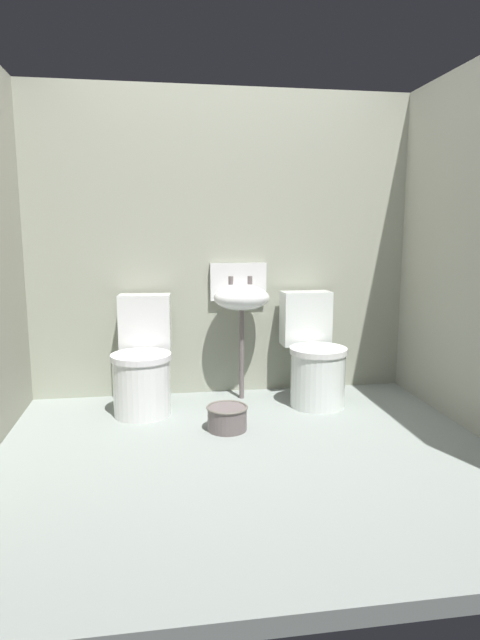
{
  "coord_description": "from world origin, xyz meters",
  "views": [
    {
      "loc": [
        -0.48,
        -2.82,
        1.23
      ],
      "look_at": [
        0.0,
        0.28,
        0.7
      ],
      "focal_mm": 29.87,
      "sensor_mm": 36.0,
      "label": 1
    }
  ],
  "objects_px": {
    "toilet_right": "(314,359)",
    "bucket": "(227,417)",
    "toilet_left": "(143,365)",
    "sink": "(241,297)"
  },
  "relations": [
    {
      "from": "toilet_right",
      "to": "bucket",
      "type": "bearing_deg",
      "value": 31.09
    },
    {
      "from": "toilet_right",
      "to": "sink",
      "type": "bearing_deg",
      "value": -22.77
    },
    {
      "from": "toilet_left",
      "to": "toilet_right",
      "type": "xyz_separation_m",
      "value": [
        1.21,
        -0.0,
        0.0
      ]
    },
    {
      "from": "toilet_left",
      "to": "bucket",
      "type": "distance_m",
      "value": 0.73
    },
    {
      "from": "toilet_left",
      "to": "bucket",
      "type": "relative_size",
      "value": 3.0
    },
    {
      "from": "bucket",
      "to": "sink",
      "type": "bearing_deg",
      "value": 73.65
    },
    {
      "from": "toilet_left",
      "to": "sink",
      "type": "bearing_deg",
      "value": -160.16
    },
    {
      "from": "toilet_right",
      "to": "bucket",
      "type": "distance_m",
      "value": 0.86
    },
    {
      "from": "toilet_right",
      "to": "sink",
      "type": "distance_m",
      "value": 0.69
    },
    {
      "from": "toilet_left",
      "to": "sink",
      "type": "relative_size",
      "value": 0.79
    }
  ]
}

